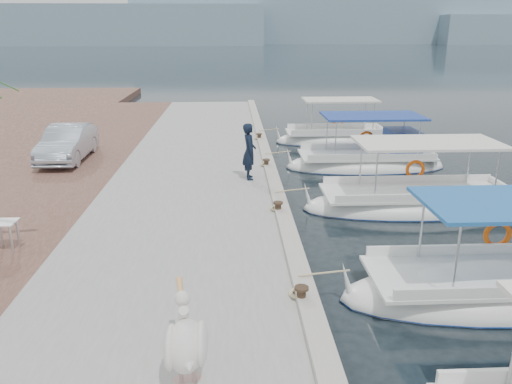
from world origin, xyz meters
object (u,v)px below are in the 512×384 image
fisherman (249,151)px  parked_car (68,143)px  pelican (186,342)px  fishing_caique_c (416,205)px  fishing_caique_d (368,163)px  fishing_caique_e (335,140)px  fishing_caique_b (505,293)px

fisherman → parked_car: 7.89m
pelican → fisherman: (1.33, 10.69, 0.34)m
fishing_caique_c → fishing_caique_d: size_ratio=1.10×
fishing_caique_c → fisherman: (-5.37, 2.02, 1.37)m
fishing_caique_e → fisherman: size_ratio=3.11×
fishing_caique_c → parked_car: size_ratio=1.76×
fishing_caique_e → pelican: 19.73m
fishing_caique_e → fisherman: fisherman is taller
fishing_caique_b → pelican: size_ratio=4.39×
parked_car → fishing_caique_e: bearing=22.1°
fishing_caique_d → fisherman: size_ratio=3.39×
fishing_caique_e → pelican: fishing_caique_e is taller
fishing_caique_b → pelican: 7.32m
fishing_caique_d → parked_car: fishing_caique_d is taller
fisherman → parked_car: (-7.26, 3.08, -0.30)m
fishing_caique_e → fisherman: bearing=-120.5°
fishing_caique_d → parked_car: 12.42m
fishing_caique_e → fisherman: 9.44m
fishing_caique_b → fishing_caique_c: (0.08, 5.69, -0.00)m
fishing_caique_c → pelican: (-6.69, -8.67, 1.03)m
fishing_caique_c → pelican: fishing_caique_c is taller
pelican → fishing_caique_d: bearing=64.9°
fishing_caique_b → fisherman: (-5.29, 7.71, 1.37)m
fishing_caique_d → pelican: size_ratio=4.06×
fishing_caique_c → fishing_caique_b: bearing=-90.8°
fishing_caique_d → fisherman: (-5.12, -3.09, 1.30)m
fishing_caique_e → fisherman: (-4.74, -8.05, 1.37)m
fishing_caique_c → pelican: 11.00m
fishing_caique_c → fishing_caique_e: (-0.63, 10.07, 0.00)m
fishing_caique_b → fishing_caique_e: (-0.55, 15.77, 0.00)m
fishing_caique_b → fisherman: 9.45m
pelican → fishing_caique_b: bearing=24.2°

